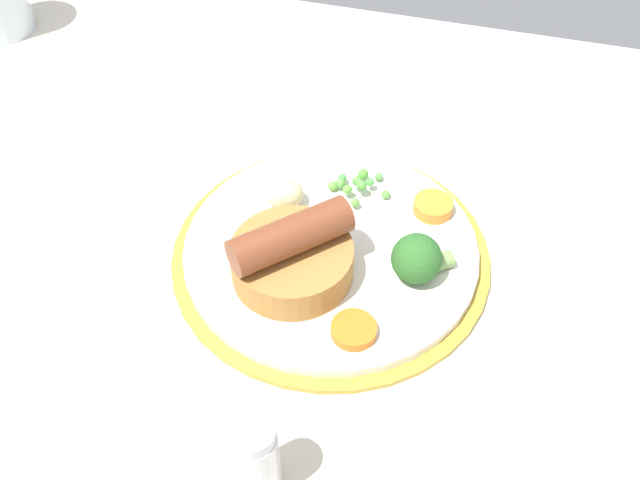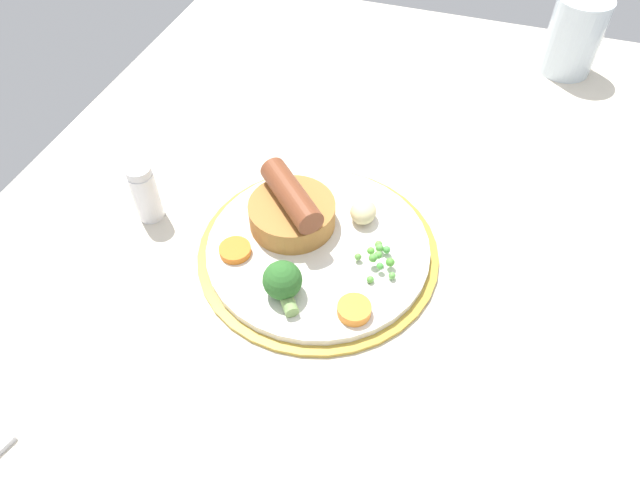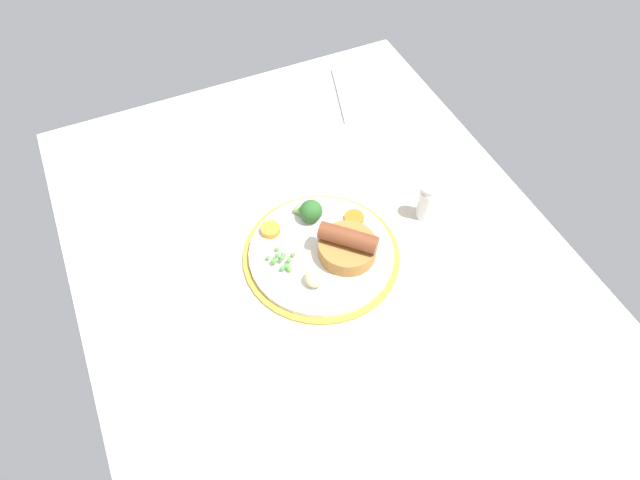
# 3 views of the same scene
# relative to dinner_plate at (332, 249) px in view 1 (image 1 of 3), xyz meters

# --- Properties ---
(dining_table) EXTENTS (1.10, 0.80, 0.03)m
(dining_table) POSITION_rel_dinner_plate_xyz_m (-0.04, -0.00, -0.02)
(dining_table) COLOR beige
(dining_table) RESTS_ON ground
(dinner_plate) EXTENTS (0.27, 0.27, 0.01)m
(dinner_plate) POSITION_rel_dinner_plate_xyz_m (0.00, 0.00, 0.00)
(dinner_plate) COLOR #B79333
(dinner_plate) RESTS_ON dining_table
(sausage_pudding) EXTENTS (0.10, 0.10, 0.06)m
(sausage_pudding) POSITION_rel_dinner_plate_xyz_m (-0.02, -0.04, 0.03)
(sausage_pudding) COLOR #AD7538
(sausage_pudding) RESTS_ON dinner_plate
(pea_pile) EXTENTS (0.06, 0.05, 0.02)m
(pea_pile) POSITION_rel_dinner_plate_xyz_m (0.01, 0.07, 0.02)
(pea_pile) COLOR #61A94D
(pea_pile) RESTS_ON dinner_plate
(broccoli_floret_near) EXTENTS (0.05, 0.05, 0.04)m
(broccoli_floret_near) POSITION_rel_dinner_plate_xyz_m (0.07, -0.02, 0.03)
(broccoli_floret_near) COLOR #2D6628
(broccoli_floret_near) RESTS_ON dinner_plate
(potato_chunk_0) EXTENTS (0.04, 0.03, 0.03)m
(potato_chunk_0) POSITION_rel_dinner_plate_xyz_m (-0.05, 0.03, 0.02)
(potato_chunk_0) COLOR beige
(potato_chunk_0) RESTS_ON dinner_plate
(carrot_slice_0) EXTENTS (0.05, 0.05, 0.01)m
(carrot_slice_0) POSITION_rel_dinner_plate_xyz_m (0.07, 0.06, 0.01)
(carrot_slice_0) COLOR orange
(carrot_slice_0) RESTS_ON dinner_plate
(carrot_slice_2) EXTENTS (0.04, 0.04, 0.01)m
(carrot_slice_2) POSITION_rel_dinner_plate_xyz_m (0.04, -0.08, 0.01)
(carrot_slice_2) COLOR orange
(carrot_slice_2) RESTS_ON dinner_plate
(salt_shaker) EXTENTS (0.03, 0.03, 0.07)m
(salt_shaker) POSITION_rel_dinner_plate_xyz_m (0.01, -0.21, 0.03)
(salt_shaker) COLOR silver
(salt_shaker) RESTS_ON dining_table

